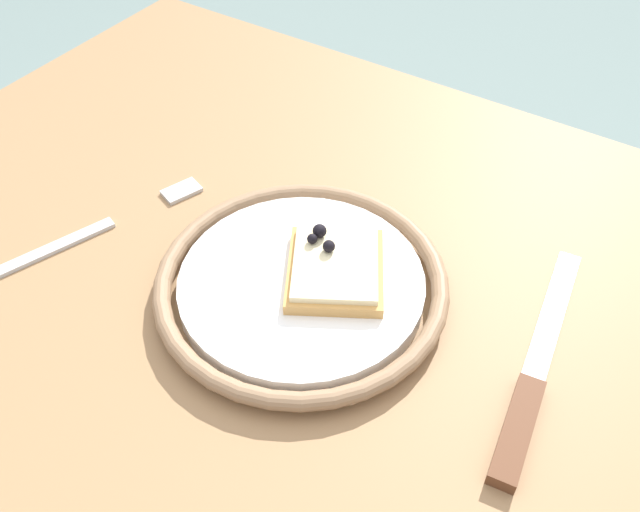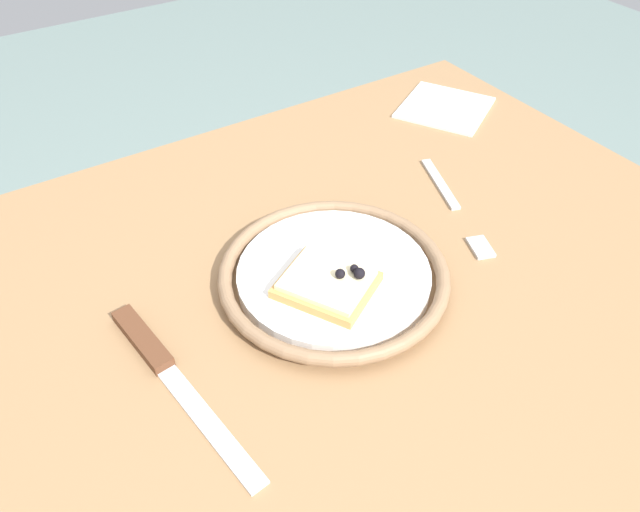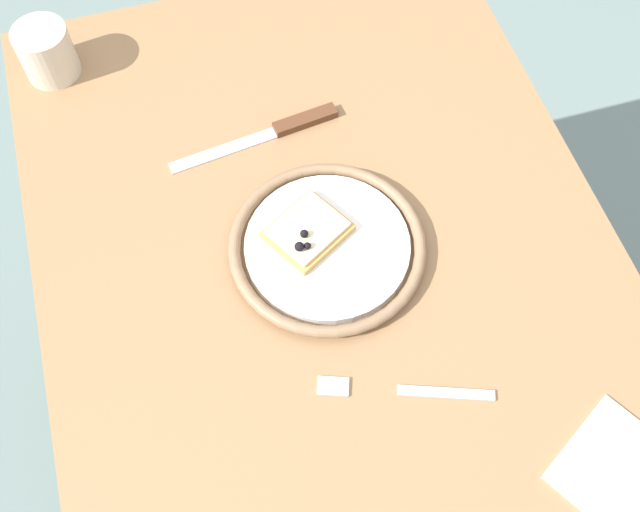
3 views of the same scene
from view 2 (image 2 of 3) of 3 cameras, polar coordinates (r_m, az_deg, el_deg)
dining_table at (r=0.74m, az=0.48°, el=-9.32°), size 0.96×0.72×0.76m
plate at (r=0.64m, az=1.44°, el=-1.90°), size 0.25×0.25×0.02m
pizza_slice_near at (r=0.62m, az=0.72°, el=-2.54°), size 0.11×0.12×0.03m
knife at (r=0.60m, az=-14.83°, el=-9.43°), size 0.05×0.24×0.01m
fork at (r=0.77m, az=12.46°, el=4.63°), size 0.08×0.19×0.00m
napkin at (r=0.98m, az=11.62°, el=13.47°), size 0.17×0.17×0.00m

